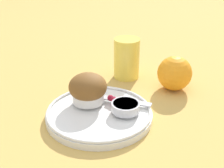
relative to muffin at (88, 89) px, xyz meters
name	(u,v)px	position (x,y,z in m)	size (l,w,h in m)	color
ground_plane	(96,116)	(0.03, -0.01, -0.05)	(3.00, 3.00, 0.00)	tan
plate	(100,113)	(0.04, 0.00, -0.04)	(0.22, 0.22, 0.02)	white
muffin	(88,89)	(0.00, 0.00, 0.00)	(0.08, 0.08, 0.06)	silver
cream_ramekin	(126,106)	(0.08, 0.03, -0.02)	(0.06, 0.06, 0.02)	silver
berry_pair	(111,98)	(0.04, 0.04, -0.02)	(0.03, 0.01, 0.01)	maroon
butter_knife	(115,99)	(0.04, 0.04, -0.03)	(0.15, 0.09, 0.00)	silver
orange_fruit	(175,73)	(0.08, 0.21, -0.01)	(0.08, 0.08, 0.08)	orange
juice_glass	(127,58)	(-0.05, 0.18, 0.00)	(0.07, 0.07, 0.11)	#EAD14C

